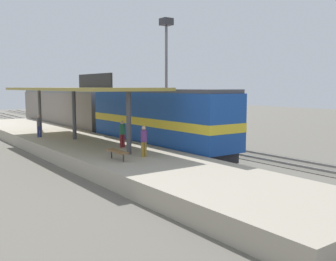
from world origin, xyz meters
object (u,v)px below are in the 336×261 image
locomotive (158,120)px  person_waiting (144,140)px  light_mast (166,51)px  person_walking (39,125)px  platform_bench (117,152)px  passenger_carriage_single (65,109)px  person_boarding (122,133)px  freight_car (128,114)px

locomotive → person_waiting: 6.68m
person_waiting → locomotive: bearing=49.2°
light_mast → person_walking: (-14.16, -2.98, -6.54)m
platform_bench → passenger_carriage_single: bearing=75.4°
locomotive → person_boarding: 3.95m
locomotive → person_walking: bearing=133.0°
platform_bench → freight_car: freight_car is taller
platform_bench → passenger_carriage_single: size_ratio=0.08×
locomotive → light_mast: light_mast is taller
light_mast → freight_car: bearing=142.0°
platform_bench → person_waiting: 1.73m
person_waiting → person_boarding: same height
passenger_carriage_single → freight_car: bearing=-51.0°
locomotive → freight_car: (4.60, 12.31, -0.44)m
freight_car → person_walking: bearing=-153.4°
light_mast → person_boarding: 17.30m
locomotive → person_waiting: bearing=-130.8°
person_waiting → person_boarding: bearing=79.4°
passenger_carriage_single → freight_car: size_ratio=1.67×
platform_bench → locomotive: (6.00, 5.03, 1.07)m
passenger_carriage_single → light_mast: bearing=-46.4°
passenger_carriage_single → person_walking: passenger_carriage_single is taller
passenger_carriage_single → person_waiting: bearing=-100.7°
light_mast → person_waiting: 20.28m
freight_car → light_mast: size_ratio=1.03×
locomotive → person_waiting: size_ratio=8.44×
locomotive → person_waiting: (-4.35, -5.04, -0.56)m
freight_car → person_walking: size_ratio=7.02×
locomotive → person_boarding: locomotive is taller
locomotive → passenger_carriage_single: locomotive is taller
passenger_carriage_single → person_waiting: size_ratio=11.70×
freight_car → person_boarding: bearing=-121.1°
person_walking → platform_bench: bearing=-88.2°
platform_bench → person_waiting: bearing=-0.3°
platform_bench → person_walking: bearing=91.8°
locomotive → person_boarding: size_ratio=8.44×
freight_car → platform_bench: bearing=-121.4°
passenger_carriage_single → person_waiting: passenger_carriage_single is taller
platform_bench → passenger_carriage_single: passenger_carriage_single is taller
locomotive → platform_bench: bearing=-140.0°
person_boarding → platform_bench: bearing=-122.5°
person_boarding → passenger_carriage_single: bearing=79.3°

